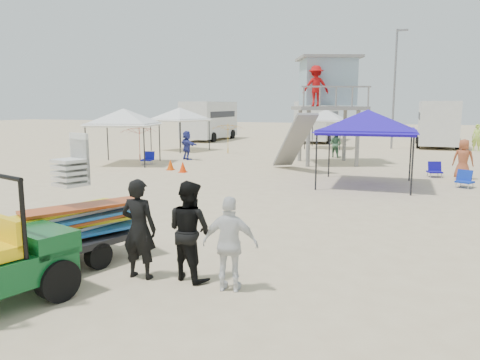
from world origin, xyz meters
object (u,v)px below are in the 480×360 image
(man_left, at_px, (139,229))
(canopy_blue, at_px, (368,113))
(surf_trailer, at_px, (78,217))
(lifeguard_tower, at_px, (327,86))

(man_left, distance_m, canopy_blue, 11.69)
(surf_trailer, distance_m, lifeguard_tower, 17.45)
(surf_trailer, relative_size, canopy_blue, 0.74)
(man_left, relative_size, canopy_blue, 0.52)
(surf_trailer, distance_m, man_left, 1.54)
(lifeguard_tower, bearing_deg, surf_trailer, -96.05)
(man_left, bearing_deg, lifeguard_tower, -92.27)
(lifeguard_tower, xyz_separation_m, canopy_blue, (2.56, -6.20, -1.24))
(lifeguard_tower, height_order, canopy_blue, lifeguard_tower)
(man_left, height_order, lifeguard_tower, lifeguard_tower)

